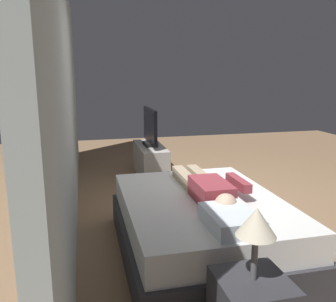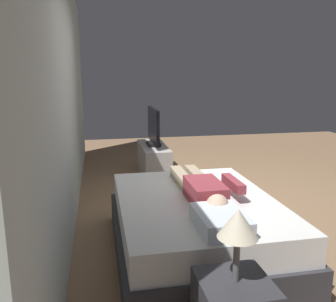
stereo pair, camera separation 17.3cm
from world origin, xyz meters
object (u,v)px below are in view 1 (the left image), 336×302
tv_stand (150,161)px  tv (150,128)px  lamp (256,223)px  remote (241,187)px  person (208,188)px  bed (201,226)px  pillow (230,219)px

tv_stand → tv: (0.00, 0.00, 0.53)m
tv_stand → lamp: lamp is taller
tv → remote: bearing=-169.5°
person → tv_stand: size_ratio=1.15×
person → bed: bearing=114.6°
person → remote: (0.15, -0.40, -0.07)m
pillow → remote: pillow is taller
remote → tv: bearing=10.5°
bed → remote: size_ratio=12.73×
pillow → lamp: lamp is taller
person → lamp: 1.32m
pillow → lamp: bearing=168.2°
remote → tv: tv is taller
person → tv: tv is taller
tv → lamp: tv is taller
pillow → tv: (3.22, -0.02, 0.18)m
tv → person: bearing=-179.1°
person → tv_stand: person is taller
remote → tv: (2.40, 0.45, 0.24)m
person → tv_stand: 2.58m
bed → remote: 0.58m
remote → tv_stand: remote is taller
person → lamp: (-1.28, 0.19, 0.23)m
pillow → tv_stand: size_ratio=0.44×
bed → lamp: size_ratio=4.54×
person → remote: bearing=-69.5°
bed → tv: bearing=-0.5°
lamp → bed: bearing=-5.9°
bed → tv_stand: (2.58, -0.02, -0.01)m
tv_stand → remote: bearing=-169.5°
tv_stand → tv: size_ratio=1.25×
person → lamp: bearing=171.5°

